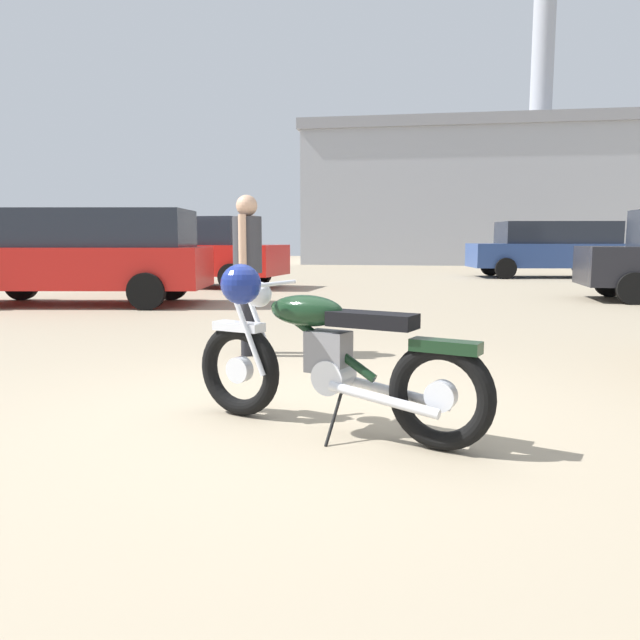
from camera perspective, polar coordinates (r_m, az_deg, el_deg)
name	(u,v)px	position (r m, az deg, el deg)	size (l,w,h in m)	color
ground_plane	(305,414)	(4.39, -1.41, -8.60)	(80.00, 80.00, 0.00)	gray
vintage_motorcycle	(322,355)	(3.92, 0.15, -3.17)	(1.92, 1.01, 1.07)	black
bystander	(248,258)	(6.56, -6.63, 5.68)	(0.30, 0.46, 1.66)	black
red_hatchback_near	(187,249)	(16.22, -12.08, 6.31)	(4.96, 2.66, 1.74)	black
dark_sedan_left	(83,254)	(12.33, -20.77, 5.68)	(4.81, 2.20, 1.74)	black
white_estate_far	(115,251)	(21.13, -18.16, 6.04)	(4.28, 2.07, 1.67)	black
silver_sedan_mid	(550,247)	(21.04, 20.22, 6.24)	(4.80, 2.18, 1.74)	black
industrial_building	(462,197)	(34.42, 12.83, 10.86)	(16.44, 12.58, 13.07)	#9EA0A8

